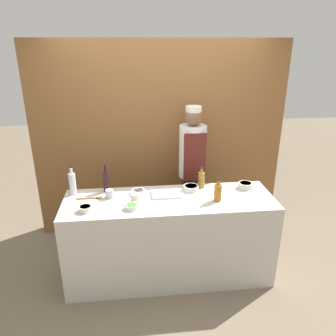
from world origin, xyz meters
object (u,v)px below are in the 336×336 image
object	(u,v)px
bottle_amber	(218,192)
wooden_spoon	(93,198)
cup_steel	(109,194)
sauce_bowl_white	(245,185)
sauce_bowl_purple	(138,192)
sauce_bowl_green	(132,207)
sauce_bowl_red	(85,208)
sauce_bowl_yellow	(191,188)
bottle_vinegar	(201,179)
cutting_board	(166,194)
bottle_clear	(73,183)
cup_cream	(135,198)
bottle_wine	(106,181)
chef_center	(192,169)

from	to	relation	value
bottle_amber	wooden_spoon	xyz separation A→B (m)	(-1.22, 0.18, -0.08)
bottle_amber	cup_steel	world-z (taller)	bottle_amber
sauce_bowl_white	sauce_bowl_purple	bearing A→B (deg)	-179.30
sauce_bowl_green	sauce_bowl_purple	size ratio (longest dim) A/B	0.90
sauce_bowl_red	sauce_bowl_white	bearing A→B (deg)	11.54
sauce_bowl_green	sauce_bowl_yellow	size ratio (longest dim) A/B	0.77
bottle_vinegar	sauce_bowl_red	bearing A→B (deg)	-160.86
cutting_board	wooden_spoon	xyz separation A→B (m)	(-0.73, -0.00, 0.00)
cup_steel	bottle_clear	bearing A→B (deg)	161.16
cutting_board	sauce_bowl_red	bearing A→B (deg)	-161.64
cup_steel	bottle_vinegar	bearing A→B (deg)	8.79
sauce_bowl_green	cup_cream	world-z (taller)	cup_cream
sauce_bowl_purple	cutting_board	world-z (taller)	sauce_bowl_purple
cutting_board	bottle_wine	xyz separation A→B (m)	(-0.61, 0.15, 0.11)
sauce_bowl_purple	sauce_bowl_yellow	distance (m)	0.55
chef_center	sauce_bowl_red	bearing A→B (deg)	-143.01
bottle_clear	bottle_amber	bearing A→B (deg)	-12.08
bottle_clear	bottle_vinegar	xyz separation A→B (m)	(1.33, 0.02, -0.03)
sauce_bowl_yellow	sauce_bowl_red	size ratio (longest dim) A/B	1.35
wooden_spoon	sauce_bowl_yellow	bearing A→B (deg)	5.20
bottle_clear	wooden_spoon	bearing A→B (deg)	-31.58
wooden_spoon	bottle_clear	bearing A→B (deg)	148.42
cutting_board	cup_cream	distance (m)	0.34
sauce_bowl_red	bottle_vinegar	bearing A→B (deg)	19.14
sauce_bowl_white	cup_steel	distance (m)	1.42
sauce_bowl_purple	bottle_clear	size ratio (longest dim) A/B	0.44
bottle_clear	bottle_wine	distance (m)	0.33
sauce_bowl_white	bottle_vinegar	bearing A→B (deg)	171.12
bottle_wine	bottle_clear	bearing A→B (deg)	-175.02
sauce_bowl_yellow	bottle_wine	bearing A→B (deg)	175.65
sauce_bowl_purple	bottle_clear	bearing A→B (deg)	174.45
sauce_bowl_purple	cup_steel	world-z (taller)	cup_steel
sauce_bowl_green	bottle_clear	world-z (taller)	bottle_clear
chef_center	sauce_bowl_green	bearing A→B (deg)	-129.96
sauce_bowl_yellow	bottle_vinegar	size ratio (longest dim) A/B	0.70
sauce_bowl_white	cutting_board	size ratio (longest dim) A/B	0.50
sauce_bowl_green	wooden_spoon	bearing A→B (deg)	146.04
sauce_bowl_red	wooden_spoon	bearing A→B (deg)	80.27
cup_steel	cutting_board	bearing A→B (deg)	0.07
sauce_bowl_purple	sauce_bowl_white	size ratio (longest dim) A/B	0.95
cutting_board	chef_center	world-z (taller)	chef_center
cup_steel	wooden_spoon	world-z (taller)	cup_steel
sauce_bowl_yellow	bottle_wine	size ratio (longest dim) A/B	0.52
sauce_bowl_green	bottle_amber	bearing A→B (deg)	5.36
bottle_wine	cup_steel	size ratio (longest dim) A/B	3.58
bottle_vinegar	chef_center	size ratio (longest dim) A/B	0.14
cup_steel	sauce_bowl_green	bearing A→B (deg)	-49.82
sauce_bowl_white	bottle_clear	bearing A→B (deg)	178.39
bottle_clear	sauce_bowl_white	bearing A→B (deg)	-1.61
sauce_bowl_yellow	cup_steel	bearing A→B (deg)	-173.96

